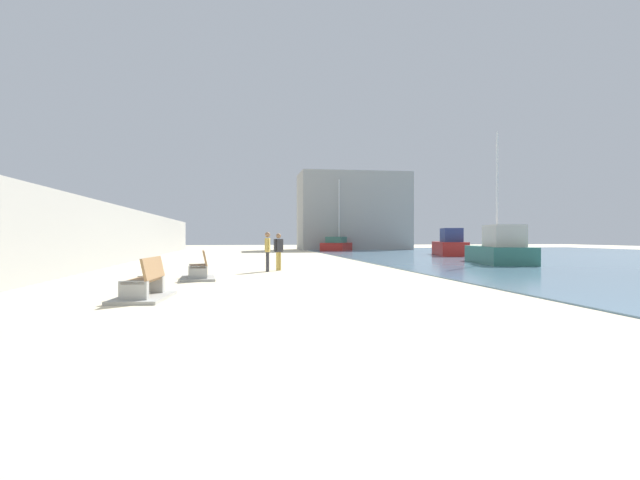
# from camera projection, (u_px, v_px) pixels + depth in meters

# --- Properties ---
(ground_plane) EXTENTS (120.00, 120.00, 0.00)m
(ground_plane) POSITION_uv_depth(u_px,v_px,m) (259.00, 264.00, 26.06)
(ground_plane) COLOR beige
(seawall) EXTENTS (0.80, 64.00, 3.05)m
(seawall) POSITION_uv_depth(u_px,v_px,m) (108.00, 235.00, 24.86)
(seawall) COLOR #9E9E99
(seawall) RESTS_ON ground
(bench_near) EXTENTS (1.28, 2.19, 0.98)m
(bench_near) POSITION_uv_depth(u_px,v_px,m) (144.00, 289.00, 11.51)
(bench_near) COLOR #9E9E99
(bench_near) RESTS_ON ground
(bench_far) EXTENTS (1.27, 2.18, 0.98)m
(bench_far) POSITION_uv_depth(u_px,v_px,m) (199.00, 272.00, 16.91)
(bench_far) COLOR #9E9E99
(bench_far) RESTS_ON ground
(person_walking) EXTENTS (0.43, 0.36, 1.59)m
(person_walking) POSITION_uv_depth(u_px,v_px,m) (279.00, 249.00, 21.33)
(person_walking) COLOR gold
(person_walking) RESTS_ON ground
(person_standing) EXTENTS (0.24, 0.52, 1.64)m
(person_standing) POSITION_uv_depth(u_px,v_px,m) (268.00, 249.00, 20.54)
(person_standing) COLOR #333338
(person_standing) RESTS_ON ground
(boat_outer) EXTENTS (3.38, 6.16, 7.03)m
(boat_outer) POSITION_uv_depth(u_px,v_px,m) (500.00, 249.00, 26.18)
(boat_outer) COLOR #337060
(boat_outer) RESTS_ON water_bay
(boat_mid_bay) EXTENTS (3.42, 6.55, 2.03)m
(boat_mid_bay) POSITION_uv_depth(u_px,v_px,m) (450.00, 245.00, 37.55)
(boat_mid_bay) COLOR red
(boat_mid_bay) RESTS_ON water_bay
(boat_far_right) EXTENTS (4.49, 5.78, 7.38)m
(boat_far_right) POSITION_uv_depth(u_px,v_px,m) (338.00, 245.00, 51.46)
(boat_far_right) COLOR red
(boat_far_right) RESTS_ON water_bay
(harbor_building) EXTENTS (12.00, 6.00, 8.47)m
(harbor_building) POSITION_uv_depth(u_px,v_px,m) (353.00, 212.00, 55.49)
(harbor_building) COLOR #9E9E99
(harbor_building) RESTS_ON ground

